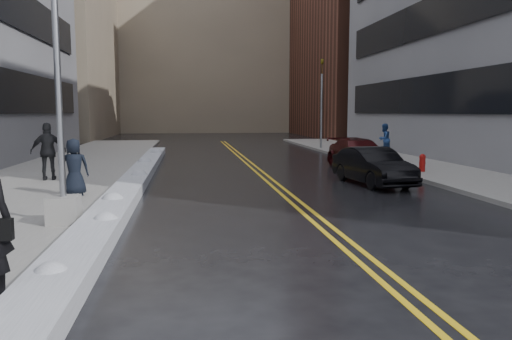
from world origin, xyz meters
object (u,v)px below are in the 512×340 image
object	(u,v)px
fire_hydrant	(422,162)
pedestrian_c	(74,167)
lamppost	(60,115)
car_black	(373,166)
pedestrian_east	(384,139)
pedestrian_d	(48,151)
traffic_signal	(322,100)
car_maroon	(359,154)

from	to	relation	value
fire_hydrant	pedestrian_c	xyz separation A→B (m)	(-12.87, -4.21, 0.44)
lamppost	car_black	xyz separation A→B (m)	(9.28, 5.66, -1.86)
pedestrian_east	car_black	xyz separation A→B (m)	(-4.72, -10.61, -0.37)
fire_hydrant	pedestrian_c	distance (m)	13.55
fire_hydrant	pedestrian_d	size ratio (longest dim) A/B	0.35
pedestrian_east	fire_hydrant	bearing A→B (deg)	45.41
traffic_signal	pedestrian_east	xyz separation A→B (m)	(2.20, -5.73, -2.36)
lamppost	pedestrian_east	world-z (taller)	lamppost
car_maroon	pedestrian_east	bearing A→B (deg)	57.60
traffic_signal	pedestrian_d	distance (m)	20.36
car_black	car_maroon	world-z (taller)	car_maroon
fire_hydrant	pedestrian_east	xyz separation A→B (m)	(1.70, 8.27, 0.49)
pedestrian_east	pedestrian_c	bearing A→B (deg)	7.60
pedestrian_c	car_maroon	xyz separation A→B (m)	(10.99, 6.58, -0.30)
lamppost	fire_hydrant	distance (m)	14.81
lamppost	pedestrian_c	xyz separation A→B (m)	(-0.57, 3.79, -1.54)
fire_hydrant	pedestrian_d	distance (m)	14.56
car_maroon	traffic_signal	bearing A→B (deg)	82.05
pedestrian_c	pedestrian_d	world-z (taller)	pedestrian_d
traffic_signal	pedestrian_c	xyz separation A→B (m)	(-12.37, -18.21, -2.41)
car_black	lamppost	bearing A→B (deg)	-155.82
pedestrian_d	car_black	xyz separation A→B (m)	(11.51, -1.76, -0.52)
pedestrian_c	pedestrian_d	xyz separation A→B (m)	(-1.66, 3.63, 0.19)
traffic_signal	pedestrian_c	size ratio (longest dim) A/B	3.58
pedestrian_d	pedestrian_east	size ratio (longest dim) A/B	1.16
pedestrian_d	car_maroon	distance (m)	13.01
pedestrian_c	car_maroon	world-z (taller)	pedestrian_c
fire_hydrant	traffic_signal	xyz separation A→B (m)	(-0.50, 14.00, 2.85)
lamppost	car_black	size ratio (longest dim) A/B	1.88
pedestrian_east	lamppost	bearing A→B (deg)	16.30
pedestrian_d	car_maroon	world-z (taller)	pedestrian_d
pedestrian_c	car_black	xyz separation A→B (m)	(9.85, 1.87, -0.32)
fire_hydrant	car_maroon	world-z (taller)	car_maroon
lamppost	car_maroon	bearing A→B (deg)	44.84
traffic_signal	car_black	world-z (taller)	traffic_signal
lamppost	pedestrian_east	xyz separation A→B (m)	(14.00, 16.27, -1.49)
fire_hydrant	pedestrian_d	xyz separation A→B (m)	(-14.54, -0.58, 0.64)
lamppost	fire_hydrant	xyz separation A→B (m)	(12.30, 8.00, -1.98)
fire_hydrant	lamppost	bearing A→B (deg)	-146.96
pedestrian_d	lamppost	bearing A→B (deg)	97.32
lamppost	pedestrian_d	xyz separation A→B (m)	(-2.24, 7.42, -1.35)
car_black	pedestrian_c	bearing A→B (deg)	-176.43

